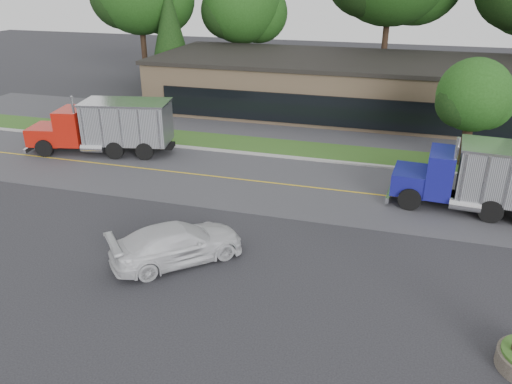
% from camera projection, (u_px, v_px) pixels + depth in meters
% --- Properties ---
extents(ground, '(140.00, 140.00, 0.00)m').
position_uv_depth(ground, '(223.00, 270.00, 19.61)').
color(ground, '#343439').
rests_on(ground, ground).
extents(road, '(60.00, 8.00, 0.02)m').
position_uv_depth(road, '(278.00, 184.00, 27.50)').
color(road, '#4F4F54').
rests_on(road, ground).
extents(center_line, '(60.00, 0.12, 0.01)m').
position_uv_depth(center_line, '(278.00, 184.00, 27.50)').
color(center_line, gold).
rests_on(center_line, ground).
extents(curb, '(60.00, 0.30, 0.12)m').
position_uv_depth(curb, '(294.00, 159.00, 31.19)').
color(curb, '#9E9E99').
rests_on(curb, ground).
extents(grass_verge, '(60.00, 3.40, 0.03)m').
position_uv_depth(grass_verge, '(300.00, 149.00, 32.76)').
color(grass_verge, '#2C6121').
rests_on(grass_verge, ground).
extents(far_parking, '(60.00, 7.00, 0.02)m').
position_uv_depth(far_parking, '(313.00, 128.00, 37.15)').
color(far_parking, '#4F4F54').
rests_on(far_parking, ground).
extents(strip_mall, '(32.00, 12.00, 4.00)m').
position_uv_depth(strip_mall, '(351.00, 87.00, 41.09)').
color(strip_mall, tan).
rests_on(strip_mall, ground).
extents(tree_far_b, '(8.20, 7.71, 11.69)m').
position_uv_depth(tree_far_b, '(243.00, 7.00, 49.00)').
color(tree_far_b, '#382619').
rests_on(tree_far_b, ground).
extents(evergreen_left, '(4.41, 4.41, 10.03)m').
position_uv_depth(evergreen_left, '(170.00, 30.00, 47.77)').
color(evergreen_left, '#382619').
rests_on(evergreen_left, ground).
extents(tree_verge, '(4.46, 4.20, 6.37)m').
position_uv_depth(tree_verge, '(475.00, 98.00, 28.59)').
color(tree_verge, '#382619').
rests_on(tree_verge, ground).
extents(dump_truck_red, '(9.34, 4.22, 3.36)m').
position_uv_depth(dump_truck_red, '(109.00, 125.00, 31.50)').
color(dump_truck_red, black).
rests_on(dump_truck_red, ground).
extents(dump_truck_blue, '(7.48, 3.26, 3.36)m').
position_uv_depth(dump_truck_blue, '(482.00, 176.00, 23.77)').
color(dump_truck_blue, black).
rests_on(dump_truck_blue, ground).
extents(rally_car, '(5.36, 5.27, 1.55)m').
position_uv_depth(rally_car, '(177.00, 243.00, 19.98)').
color(rally_car, silver).
rests_on(rally_car, ground).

